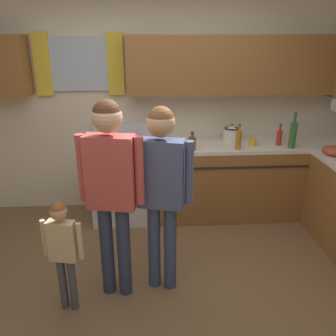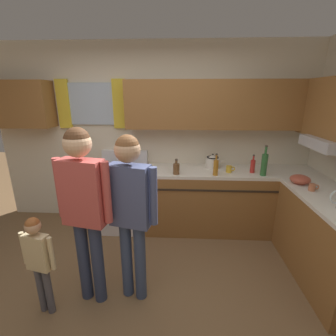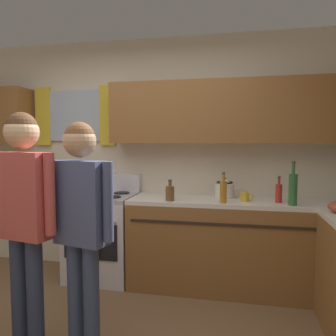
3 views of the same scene
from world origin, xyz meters
TOP-DOWN VIEW (x-y plane):
  - ground_plane at (0.00, 0.00)m, footprint 12.00×12.00m
  - back_wall_unit at (0.09, 1.82)m, footprint 4.60×0.42m
  - kitchen_counter_run at (1.44, 1.19)m, footprint 2.34×1.93m
  - stove_oven at (-0.40, 1.54)m, footprint 0.68×0.67m
  - bottle_squat_brown at (0.38, 1.33)m, footprint 0.08×0.08m
  - bottle_oil_amber at (0.89, 1.31)m, footprint 0.06×0.06m
  - bottle_sauce_red at (1.39, 1.45)m, footprint 0.06×0.06m
  - bottle_wine_green at (1.50, 1.34)m, footprint 0.08×0.08m
  - mug_mustard_yellow at (1.09, 1.44)m, footprint 0.12×0.08m
  - stovetop_kettle at (0.89, 1.63)m, footprint 0.27×0.20m
  - mixing_bowl at (1.84, 1.07)m, footprint 0.22×0.22m
  - adult_holding_child at (-0.39, 0.19)m, footprint 0.51×0.23m
  - adult_in_plaid at (0.00, 0.24)m, footprint 0.48×0.23m
  - small_child at (-0.76, 0.02)m, footprint 0.32×0.13m

SIDE VIEW (x-z plane):
  - ground_plane at x=0.00m, z-range 0.00..0.00m
  - kitchen_counter_run at x=1.44m, z-range 0.00..0.90m
  - stove_oven at x=-0.40m, z-range -0.08..1.02m
  - small_child at x=-0.76m, z-range 0.12..1.07m
  - mug_mustard_yellow at x=1.09m, z-range 0.90..0.99m
  - mixing_bowl at x=1.84m, z-range 0.90..1.00m
  - bottle_squat_brown at x=0.38m, z-range 0.87..1.08m
  - bottle_sauce_red at x=1.39m, z-range 0.87..1.12m
  - stovetop_kettle at x=0.89m, z-range 0.89..1.10m
  - adult_in_plaid at x=0.00m, z-range 0.21..1.80m
  - bottle_oil_amber at x=0.89m, z-range 0.87..1.15m
  - adult_holding_child at x=-0.39m, z-range 0.22..1.88m
  - bottle_wine_green at x=1.50m, z-range 0.85..1.25m
  - back_wall_unit at x=0.09m, z-range 0.18..2.78m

